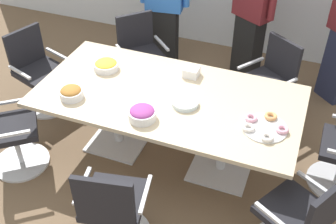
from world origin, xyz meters
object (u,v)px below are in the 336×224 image
object	(u,v)px
office_chair_3	(39,74)
office_chair_1	(268,86)
office_chair_4	(7,133)
snack_bowl_chips_yellow	(106,65)
person_standing_0	(165,3)
napkin_pile	(191,72)
office_chair_6	(299,221)
donut_platter	(264,127)
snack_bowl_candy_mix	(142,113)
conference_table	(168,106)
snack_bowl_pretzels	(71,93)
person_standing_1	(252,10)
office_chair_2	(141,59)
office_chair_5	(113,210)
plate_stack	(185,103)

from	to	relation	value
office_chair_3	office_chair_1	bearing A→B (deg)	124.72
office_chair_4	snack_bowl_chips_yellow	size ratio (longest dim) A/B	3.74
person_standing_0	napkin_pile	bearing A→B (deg)	114.34
office_chair_4	office_chair_1	bearing A→B (deg)	89.72
office_chair_6	napkin_pile	world-z (taller)	office_chair_6
office_chair_4	donut_platter	world-z (taller)	office_chair_4
office_chair_1	snack_bowl_candy_mix	bearing A→B (deg)	92.98
conference_table	donut_platter	distance (m)	0.92
office_chair_1	snack_bowl_pretzels	bearing A→B (deg)	75.22
office_chair_3	napkin_pile	bearing A→B (deg)	111.70
conference_table	office_chair_1	bearing A→B (deg)	51.71
office_chair_1	person_standing_0	bearing A→B (deg)	12.97
office_chair_4	snack_bowl_candy_mix	distance (m)	1.36
donut_platter	person_standing_1	bearing A→B (deg)	105.60
office_chair_3	person_standing_0	world-z (taller)	person_standing_0
office_chair_2	office_chair_1	bearing A→B (deg)	132.91
office_chair_2	snack_bowl_chips_yellow	size ratio (longest dim) A/B	3.74
office_chair_2	person_standing_1	distance (m)	1.40
office_chair_5	snack_bowl_chips_yellow	distance (m)	1.51
person_standing_0	snack_bowl_candy_mix	bearing A→B (deg)	98.43
office_chair_2	plate_stack	size ratio (longest dim) A/B	3.83
office_chair_4	snack_bowl_candy_mix	xyz separation A→B (m)	(1.27, 0.28, 0.40)
snack_bowl_chips_yellow	plate_stack	distance (m)	0.95
conference_table	donut_platter	size ratio (longest dim) A/B	6.30
office_chair_4	plate_stack	bearing A→B (deg)	72.81
conference_table	plate_stack	distance (m)	0.25
person_standing_0	office_chair_2	bearing A→B (deg)	74.15
office_chair_1	person_standing_0	xyz separation A→B (m)	(-1.42, 0.57, 0.47)
napkin_pile	person_standing_0	bearing A→B (deg)	122.18
office_chair_3	person_standing_1	size ratio (longest dim) A/B	0.52
conference_table	office_chair_3	size ratio (longest dim) A/B	2.64
person_standing_0	snack_bowl_pretzels	size ratio (longest dim) A/B	7.98
person_standing_1	snack_bowl_chips_yellow	size ratio (longest dim) A/B	7.16
napkin_pile	plate_stack	bearing A→B (deg)	-78.09
napkin_pile	snack_bowl_chips_yellow	bearing A→B (deg)	-166.89
snack_bowl_candy_mix	office_chair_2	bearing A→B (deg)	115.08
snack_bowl_chips_yellow	donut_platter	distance (m)	1.65
office_chair_3	office_chair_6	xyz separation A→B (m)	(2.97, -0.97, 0.00)
conference_table	snack_bowl_chips_yellow	world-z (taller)	snack_bowl_chips_yellow
office_chair_6	snack_bowl_candy_mix	world-z (taller)	office_chair_6
conference_table	office_chair_6	bearing A→B (deg)	-27.89
office_chair_2	snack_bowl_chips_yellow	xyz separation A→B (m)	(0.01, -0.81, 0.39)
office_chair_1	person_standing_1	size ratio (longest dim) A/B	0.52
conference_table	snack_bowl_candy_mix	xyz separation A→B (m)	(-0.08, -0.39, 0.18)
office_chair_2	plate_stack	xyz separation A→B (m)	(0.92, -1.07, 0.37)
conference_table	office_chair_4	distance (m)	1.53
conference_table	donut_platter	world-z (taller)	donut_platter
office_chair_2	donut_platter	distance (m)	2.02
office_chair_5	donut_platter	bearing A→B (deg)	34.69
office_chair_2	office_chair_5	bearing A→B (deg)	61.93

